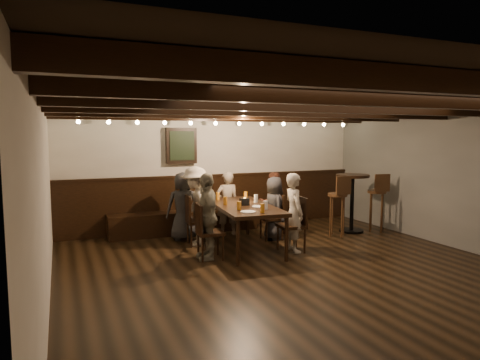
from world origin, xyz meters
name	(u,v)px	position (x,y,z in m)	size (l,w,h in m)	color
room	(226,184)	(-0.29, 2.21, 1.07)	(7.00, 7.00, 7.00)	black
dining_table	(244,208)	(-0.17, 1.68, 0.70)	(1.11, 2.11, 0.76)	black
chair_left_near	(198,230)	(-0.85, 2.20, 0.27)	(0.45, 0.45, 0.90)	black
chair_left_far	(209,242)	(-0.93, 1.31, 0.27)	(0.44, 0.44, 0.88)	black
chair_right_near	(272,225)	(0.58, 2.06, 0.26)	(0.43, 0.43, 0.85)	black
chair_right_far	(292,235)	(0.50, 1.17, 0.28)	(0.46, 0.46, 0.93)	black
person_bench_left	(183,206)	(-0.98, 2.67, 0.64)	(0.63, 0.41, 1.28)	#27282A
person_bench_centre	(227,203)	(-0.07, 2.73, 0.63)	(0.46, 0.30, 1.25)	gray
person_bench_right	(273,203)	(0.81, 2.49, 0.61)	(0.60, 0.47, 1.23)	#4F291B
person_left_near	(196,206)	(-0.88, 2.21, 0.71)	(0.91, 0.53, 1.41)	#B9AF9D
person_left_far	(207,216)	(-0.97, 1.31, 0.69)	(0.81, 0.34, 1.38)	gray
person_right_near	(274,208)	(0.62, 2.06, 0.59)	(0.58, 0.38, 1.19)	#2B2B2E
person_right_far	(294,212)	(0.53, 1.16, 0.67)	(0.49, 0.32, 1.33)	#B0A795
pint_a	(218,196)	(-0.38, 2.41, 0.83)	(0.07, 0.07, 0.14)	#BF7219
pint_b	(246,195)	(0.14, 2.31, 0.83)	(0.07, 0.07, 0.14)	#BF7219
pint_c	(225,201)	(-0.46, 1.81, 0.83)	(0.07, 0.07, 0.14)	#BF7219
pint_d	(256,198)	(0.14, 1.85, 0.83)	(0.07, 0.07, 0.14)	silver
pint_e	(239,206)	(-0.44, 1.26, 0.83)	(0.07, 0.07, 0.14)	#BF7219
pint_f	(266,205)	(-0.03, 1.12, 0.83)	(0.07, 0.07, 0.14)	silver
pint_g	(262,208)	(-0.20, 0.88, 0.83)	(0.07, 0.07, 0.14)	#BF7219
plate_near	(248,212)	(-0.39, 1.00, 0.77)	(0.24, 0.24, 0.01)	white
plate_far	(259,207)	(-0.03, 1.37, 0.77)	(0.24, 0.24, 0.01)	white
condiment_caddy	(244,202)	(-0.18, 1.63, 0.82)	(0.15, 0.10, 0.12)	black
candle	(245,201)	(-0.03, 1.97, 0.79)	(0.05, 0.05, 0.05)	beige
high_top_table	(352,194)	(2.35, 1.98, 0.77)	(0.66, 0.66, 1.18)	black
bar_stool_left	(337,214)	(1.85, 1.77, 0.44)	(0.38, 0.38, 1.19)	#3A2212
bar_stool_right	(377,210)	(2.85, 1.82, 0.44)	(0.38, 0.40, 1.19)	#3A2212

